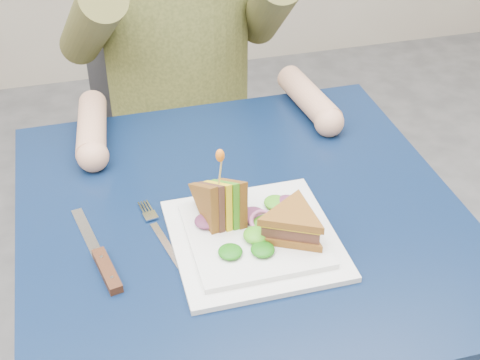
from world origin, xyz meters
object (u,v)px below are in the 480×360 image
object	(u,v)px
fork	(160,234)
chair	(175,112)
plate	(254,238)
knife	(103,263)
sandwich_flat	(293,224)
sandwich_upright	(221,203)
table	(242,246)

from	to	relation	value
fork	chair	bearing A→B (deg)	78.41
plate	knife	xyz separation A→B (m)	(-0.24, 0.01, -0.00)
fork	knife	distance (m)	0.11
sandwich_flat	fork	bearing A→B (deg)	158.03
chair	sandwich_upright	xyz separation A→B (m)	(-0.05, -0.72, 0.24)
plate	sandwich_flat	bearing A→B (deg)	-24.44
chair	sandwich_upright	world-z (taller)	chair
sandwich_flat	fork	xyz separation A→B (m)	(-0.20, 0.08, -0.04)
table	plate	world-z (taller)	plate
sandwich_upright	plate	bearing A→B (deg)	-46.44
sandwich_upright	fork	world-z (taller)	sandwich_upright
sandwich_upright	knife	world-z (taller)	sandwich_upright
table	sandwich_upright	xyz separation A→B (m)	(-0.05, -0.03, 0.13)
chair	knife	distance (m)	0.82
table	chair	size ratio (longest dim) A/B	0.81
plate	fork	size ratio (longest dim) A/B	1.46
sandwich_upright	fork	distance (m)	0.11
knife	table	bearing A→B (deg)	16.68
plate	sandwich_upright	size ratio (longest dim) A/B	1.95
chair	sandwich_flat	xyz separation A→B (m)	(0.05, -0.79, 0.23)
plate	fork	bearing A→B (deg)	159.01
plate	fork	world-z (taller)	plate
plate	fork	distance (m)	0.15
chair	sandwich_upright	bearing A→B (deg)	-93.60
sandwich_flat	sandwich_upright	world-z (taller)	sandwich_upright
chair	knife	world-z (taller)	chair
sandwich_upright	fork	xyz separation A→B (m)	(-0.10, 0.01, -0.05)
fork	knife	size ratio (longest dim) A/B	0.81
table	sandwich_flat	size ratio (longest dim) A/B	4.69
chair	sandwich_flat	size ratio (longest dim) A/B	5.81
sandwich_flat	knife	distance (m)	0.30
table	plate	distance (m)	0.12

